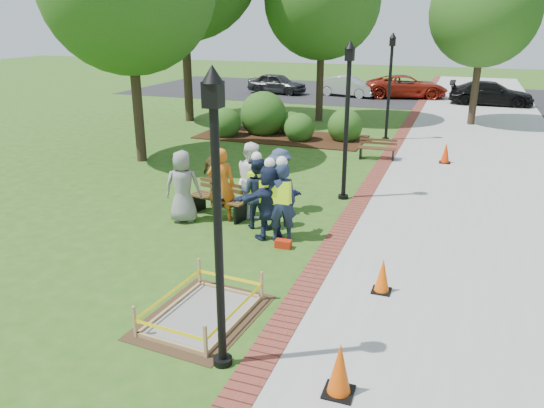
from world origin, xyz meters
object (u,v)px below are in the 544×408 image
(hivis_worker_c, at_px, (257,190))
(hivis_worker_a, at_px, (270,199))
(hivis_worker_b, at_px, (281,200))
(wet_concrete_pad, at_px, (202,305))
(cone_front, at_px, (340,370))
(lamp_near, at_px, (217,204))
(bench_near, at_px, (219,206))

(hivis_worker_c, bearing_deg, hivis_worker_a, -45.69)
(hivis_worker_b, xyz_separation_m, hivis_worker_c, (-0.80, 0.56, -0.04))
(wet_concrete_pad, distance_m, hivis_worker_c, 4.25)
(wet_concrete_pad, xyz_separation_m, cone_front, (2.61, -1.13, 0.15))
(cone_front, bearing_deg, hivis_worker_b, 117.26)
(wet_concrete_pad, relative_size, cone_front, 3.06)
(cone_front, bearing_deg, lamp_near, 177.31)
(hivis_worker_a, relative_size, hivis_worker_c, 1.02)
(hivis_worker_b, bearing_deg, hivis_worker_c, 145.26)
(lamp_near, bearing_deg, wet_concrete_pad, 129.40)
(wet_concrete_pad, xyz_separation_m, hivis_worker_c, (-0.63, 4.15, 0.69))
(wet_concrete_pad, bearing_deg, hivis_worker_c, 98.61)
(wet_concrete_pad, distance_m, cone_front, 2.84)
(lamp_near, bearing_deg, hivis_worker_c, 105.98)
(hivis_worker_b, bearing_deg, wet_concrete_pad, -92.82)
(bench_near, distance_m, cone_front, 7.15)
(lamp_near, relative_size, hivis_worker_c, 2.28)
(bench_near, xyz_separation_m, hivis_worker_b, (1.98, -0.92, 0.69))
(hivis_worker_a, distance_m, hivis_worker_c, 0.74)
(cone_front, xyz_separation_m, hivis_worker_a, (-2.72, 4.74, 0.56))
(cone_front, height_order, hivis_worker_c, hivis_worker_c)
(wet_concrete_pad, height_order, hivis_worker_c, hivis_worker_c)
(bench_near, distance_m, hivis_worker_a, 2.03)
(cone_front, relative_size, hivis_worker_a, 0.42)
(wet_concrete_pad, height_order, hivis_worker_a, hivis_worker_a)
(wet_concrete_pad, relative_size, hivis_worker_b, 1.24)
(hivis_worker_b, bearing_deg, hivis_worker_a, 174.86)
(bench_near, bearing_deg, hivis_worker_a, -27.71)
(lamp_near, distance_m, hivis_worker_a, 5.00)
(bench_near, bearing_deg, wet_concrete_pad, -68.19)
(cone_front, bearing_deg, bench_near, 128.06)
(hivis_worker_a, relative_size, hivis_worker_b, 0.97)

